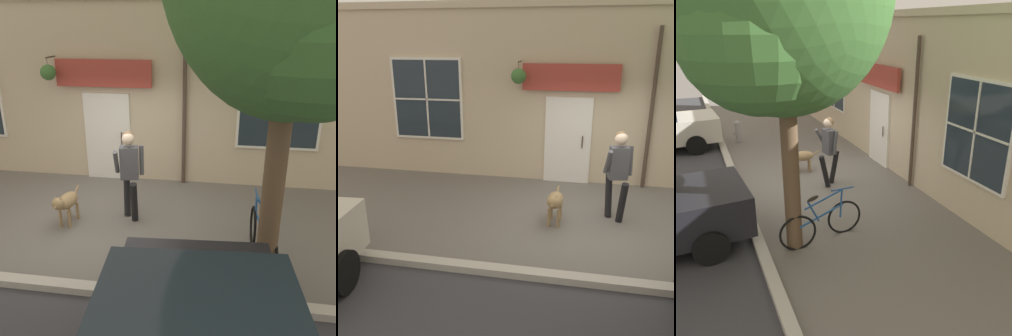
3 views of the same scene
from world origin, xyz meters
The scene contains 5 objects.
ground_plane centered at (0.00, 0.00, 0.00)m, with size 90.00×90.00×0.00m, color #66605B.
storefront_facade centered at (-2.34, -0.03, 2.12)m, with size 0.95×18.00×4.21m.
pedestrian_walking centered at (-0.22, 0.35, 1.08)m, with size 0.66×0.55×1.78m.
dog_on_leash centered at (0.21, -0.78, 0.47)m, with size 1.00×0.34×0.72m.
leaning_bicycle centered at (0.83, 2.77, 0.38)m, with size 1.72×0.29×1.01m.
Camera 1 is at (6.13, 2.05, 3.61)m, focal length 40.00 mm.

